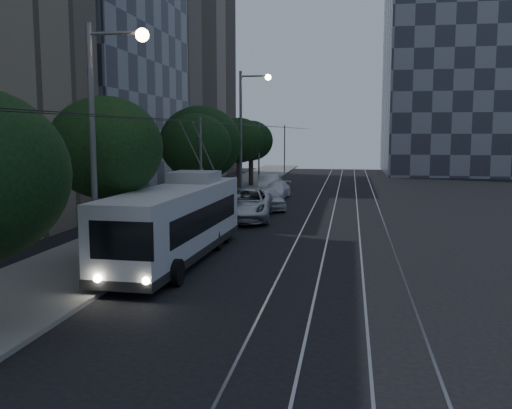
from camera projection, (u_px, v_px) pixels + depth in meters
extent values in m
plane|color=black|center=(272.00, 275.00, 20.84)|extent=(120.00, 120.00, 0.00)
cube|color=slate|center=(208.00, 202.00, 41.62)|extent=(5.00, 90.00, 0.15)
cube|color=gray|center=(314.00, 205.00, 40.36)|extent=(0.08, 90.00, 0.02)
cube|color=gray|center=(335.00, 206.00, 40.13)|extent=(0.08, 90.00, 0.02)
cube|color=gray|center=(357.00, 206.00, 39.88)|extent=(0.08, 90.00, 0.02)
cube|color=gray|center=(378.00, 207.00, 39.64)|extent=(0.08, 90.00, 0.02)
cylinder|color=black|center=(257.00, 126.00, 40.32)|extent=(0.02, 90.00, 0.02)
cylinder|color=black|center=(267.00, 126.00, 40.21)|extent=(0.02, 90.00, 0.02)
cylinder|color=slate|center=(201.00, 172.00, 31.10)|extent=(0.14, 0.14, 6.00)
cylinder|color=slate|center=(259.00, 157.00, 50.67)|extent=(0.14, 0.14, 6.00)
cylinder|color=slate|center=(285.00, 150.00, 70.24)|extent=(0.14, 0.14, 6.00)
cube|color=#323640|center=(67.00, 29.00, 43.79)|extent=(14.00, 18.00, 26.00)
cube|color=gray|center=(154.00, 24.00, 62.86)|extent=(14.00, 22.00, 34.00)
cube|color=#323640|center=(477.00, 76.00, 70.22)|extent=(22.00, 18.00, 24.00)
cube|color=silver|center=(176.00, 221.00, 22.81)|extent=(2.80, 11.23, 2.65)
cube|color=black|center=(177.00, 250.00, 22.96)|extent=(2.84, 11.27, 0.33)
cube|color=black|center=(179.00, 216.00, 23.25)|extent=(2.77, 8.91, 0.98)
cube|color=black|center=(121.00, 241.00, 17.35)|extent=(2.07, 0.16, 1.21)
cube|color=black|center=(210.00, 200.00, 28.21)|extent=(1.87, 0.15, 0.93)
cube|color=#25E32E|center=(120.00, 213.00, 17.25)|extent=(1.49, 0.12, 0.30)
cube|color=#9B9C9E|center=(194.00, 177.00, 25.34)|extent=(2.05, 2.12, 0.46)
sphere|color=white|center=(97.00, 279.00, 17.59)|extent=(0.24, 0.24, 0.24)
sphere|color=white|center=(146.00, 281.00, 17.33)|extent=(0.24, 0.24, 0.24)
cylinder|color=slate|center=(194.00, 151.00, 26.19)|extent=(0.06, 4.21, 2.59)
cylinder|color=slate|center=(205.00, 151.00, 26.10)|extent=(0.06, 4.21, 2.59)
cylinder|color=black|center=(114.00, 270.00, 19.65)|extent=(0.28, 0.93, 0.93)
cylinder|color=black|center=(177.00, 272.00, 19.29)|extent=(0.28, 0.93, 0.93)
cylinder|color=black|center=(169.00, 238.00, 25.54)|extent=(0.28, 0.93, 0.93)
cylinder|color=black|center=(218.00, 240.00, 25.18)|extent=(0.28, 0.93, 0.93)
cylinder|color=black|center=(180.00, 231.00, 27.29)|extent=(0.28, 0.93, 0.93)
cylinder|color=black|center=(226.00, 233.00, 26.92)|extent=(0.28, 0.93, 0.93)
imported|color=#B4B7BD|center=(245.00, 204.00, 33.77)|extent=(3.70, 6.95, 1.86)
imported|color=silver|center=(267.00, 198.00, 38.20)|extent=(3.24, 4.88, 1.54)
imported|color=white|center=(276.00, 190.00, 44.65)|extent=(2.12, 4.49, 1.26)
imported|color=silver|center=(268.00, 184.00, 48.21)|extent=(2.26, 4.90, 1.56)
imported|color=#B9B9BE|center=(274.00, 180.00, 53.52)|extent=(2.06, 4.12, 1.35)
cylinder|color=#33241C|center=(108.00, 228.00, 22.17)|extent=(0.44, 0.44, 2.96)
ellipsoid|color=black|center=(106.00, 148.00, 21.77)|extent=(4.36, 4.36, 3.92)
cylinder|color=#33241C|center=(197.00, 195.00, 34.84)|extent=(0.44, 0.44, 2.73)
ellipsoid|color=black|center=(196.00, 146.00, 34.46)|extent=(4.32, 4.32, 3.89)
cylinder|color=#33241C|center=(201.00, 192.00, 37.83)|extent=(0.44, 0.44, 2.43)
ellipsoid|color=black|center=(201.00, 143.00, 37.41)|extent=(5.40, 5.40, 4.86)
cylinder|color=#33241C|center=(239.00, 176.00, 47.98)|extent=(0.44, 0.44, 2.91)
ellipsoid|color=black|center=(239.00, 140.00, 47.60)|extent=(4.18, 4.18, 3.76)
cylinder|color=#33241C|center=(251.00, 172.00, 54.04)|extent=(0.44, 0.44, 2.79)
ellipsoid|color=black|center=(251.00, 141.00, 53.66)|extent=(4.18, 4.18, 3.77)
cylinder|color=slate|center=(93.00, 157.00, 19.16)|extent=(0.20, 0.20, 8.73)
cylinder|color=slate|center=(117.00, 33.00, 18.49)|extent=(1.92, 0.12, 0.12)
sphere|color=#F7C088|center=(142.00, 35.00, 18.36)|extent=(0.44, 0.44, 0.44)
cylinder|color=slate|center=(241.00, 137.00, 41.64)|extent=(0.20, 0.20, 9.55)
cylinder|color=slate|center=(255.00, 76.00, 40.91)|extent=(2.10, 0.12, 0.12)
sphere|color=#F7C088|center=(268.00, 77.00, 40.77)|extent=(0.44, 0.44, 0.44)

